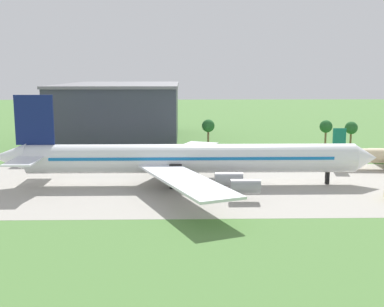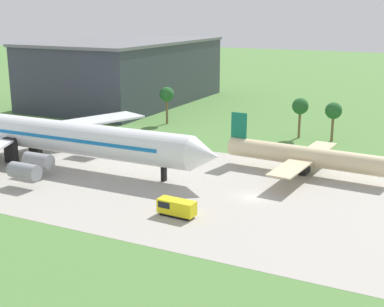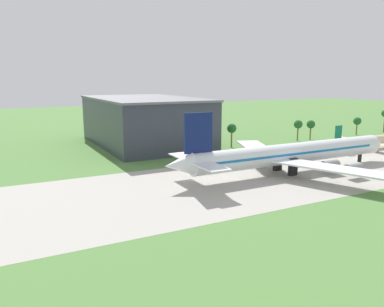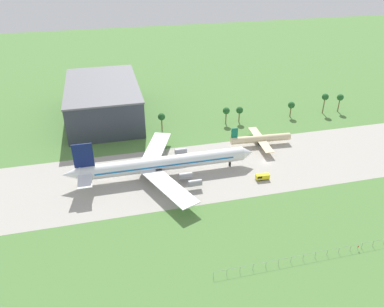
{
  "view_description": "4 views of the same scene",
  "coord_description": "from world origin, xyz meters",
  "px_view_note": "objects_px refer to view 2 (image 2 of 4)",
  "views": [
    {
      "loc": [
        -45.59,
        -93.56,
        22.55
      ],
      "look_at": [
        -43.41,
        1.09,
        6.38
      ],
      "focal_mm": 45.0,
      "sensor_mm": 36.0,
      "label": 1
    },
    {
      "loc": [
        26.14,
        -72.73,
        27.75
      ],
      "look_at": [
        -10.7,
        1.09,
        5.38
      ],
      "focal_mm": 50.0,
      "sensor_mm": 36.0,
      "label": 2
    },
    {
      "loc": [
        -117.01,
        -77.46,
        25.93
      ],
      "look_at": [
        -76.13,
        1.09,
        8.27
      ],
      "focal_mm": 35.0,
      "sensor_mm": 36.0,
      "label": 3
    },
    {
      "loc": [
        -63.77,
        -125.94,
        83.47
      ],
      "look_at": [
        -31.43,
        5.0,
        6.0
      ],
      "focal_mm": 35.0,
      "sensor_mm": 36.0,
      "label": 4
    }
  ],
  "objects_px": {
    "jet_airliner": "(30,133)",
    "regional_aircraft": "(304,156)",
    "baggage_tug": "(176,207)",
    "terminal_building": "(126,71)"
  },
  "relations": [
    {
      "from": "jet_airliner",
      "to": "regional_aircraft",
      "type": "relative_size",
      "value": 2.71
    },
    {
      "from": "regional_aircraft",
      "to": "baggage_tug",
      "type": "xyz_separation_m",
      "value": [
        -10.62,
        -27.36,
        -1.88
      ]
    },
    {
      "from": "regional_aircraft",
      "to": "jet_airliner",
      "type": "bearing_deg",
      "value": -163.43
    },
    {
      "from": "terminal_building",
      "to": "jet_airliner",
      "type": "bearing_deg",
      "value": -72.47
    },
    {
      "from": "regional_aircraft",
      "to": "baggage_tug",
      "type": "height_order",
      "value": "regional_aircraft"
    },
    {
      "from": "jet_airliner",
      "to": "baggage_tug",
      "type": "bearing_deg",
      "value": -18.78
    },
    {
      "from": "terminal_building",
      "to": "baggage_tug",
      "type": "bearing_deg",
      "value": -52.81
    },
    {
      "from": "regional_aircraft",
      "to": "terminal_building",
      "type": "bearing_deg",
      "value": 144.41
    },
    {
      "from": "jet_airliner",
      "to": "terminal_building",
      "type": "xyz_separation_m",
      "value": [
        -20.09,
        63.6,
        4.05
      ]
    },
    {
      "from": "baggage_tug",
      "to": "terminal_building",
      "type": "height_order",
      "value": "terminal_building"
    }
  ]
}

